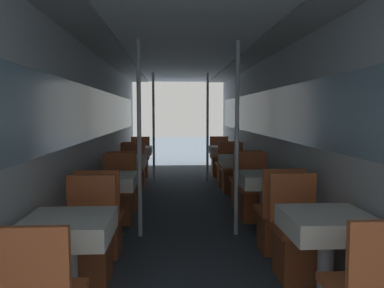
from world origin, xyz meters
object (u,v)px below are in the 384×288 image
Objects in this scene: dining_table_left_0 at (68,235)px; support_pole_left_3 at (154,128)px; support_pole_left_1 at (139,140)px; dining_table_right_2 at (238,163)px; dining_table_right_0 at (327,230)px; chair_right_far_0 at (298,245)px; chair_right_near_1 at (278,225)px; chair_right_far_2 at (232,177)px; chair_left_far_0 at (88,250)px; dining_table_left_3 at (137,153)px; chair_left_near_3 at (135,172)px; chair_right_far_3 at (220,164)px; dining_table_left_2 at (128,164)px; chair_left_near_2 at (124,191)px; chair_right_far_1 at (254,199)px; chair_right_near_3 at (227,172)px; chair_left_far_2 at (132,178)px; chair_left_far_1 at (118,201)px; chair_left_far_3 at (140,164)px; dining_table_left_1 at (110,185)px; chair_left_near_1 at (101,228)px; dining_table_right_3 at (223,152)px; chair_right_near_2 at (245,190)px; support_pole_right_3 at (208,127)px; support_pole_right_1 at (237,139)px.

dining_table_left_0 is 5.20m from support_pole_left_3.
dining_table_right_2 is (1.44, 1.72, -0.51)m from support_pole_left_1.
chair_right_far_0 is (0.00, 0.57, -0.32)m from dining_table_right_0.
chair_right_far_0 is at bearing -90.00° from chair_right_near_1.
chair_left_far_0 is at bearing 62.76° from chair_right_far_2.
dining_table_left_3 is 4.94m from chair_right_far_0.
chair_left_near_3 and chair_right_far_3 have the same top height.
dining_table_left_2 is at bearing 100.96° from support_pole_left_1.
chair_left_far_0 is 3.39m from dining_table_right_2.
dining_table_right_0 is (1.77, -2.88, 0.32)m from chair_left_near_2.
chair_right_far_1 is 3.44m from chair_right_far_3.
dining_table_right_0 is at bearing -58.36° from chair_left_near_2.
chair_left_near_2 is 0.40× the size of support_pole_left_3.
chair_left_near_2 and chair_right_far_3 have the same top height.
chair_right_far_0 is 4.03m from chair_right_near_3.
chair_right_far_1 is at bearing -90.00° from chair_right_far_0.
dining_table_left_3 is (0.00, 1.16, 0.32)m from chair_left_far_2.
dining_table_left_3 is at bearing -90.00° from chair_left_far_1.
dining_table_left_2 and dining_table_right_0 have the same top height.
chair_right_near_1 is 1.23× the size of dining_table_right_2.
chair_right_far_0 is at bearing 90.00° from chair_right_far_2.
chair_left_far_3 and chair_right_near_1 have the same top height.
support_pole_left_1 reaches higher than chair_left_far_2.
support_pole_left_3 is at bearing 84.47° from dining_table_left_1.
chair_right_far_1 is (0.00, 1.13, 0.00)m from chair_right_near_1.
chair_left_near_2 is 1.00× the size of chair_left_far_3.
chair_left_far_1 and chair_right_far_1 have the same top height.
dining_table_right_2 is at bearing 44.17° from dining_table_left_1.
chair_left_near_3 is at bearing -90.00° from chair_left_far_1.
chair_left_near_2 is (-0.33, 1.16, -0.83)m from support_pole_left_1.
chair_left_near_1 and chair_right_far_0 have the same top height.
chair_right_near_1 reaches higher than dining_table_right_3.
chair_left_far_2 is (0.00, 3.44, 0.00)m from chair_left_far_0.
chair_left_far_3 is at bearing 111.18° from chair_right_near_1.
dining_table_right_2 is (0.00, 2.29, 0.32)m from chair_right_near_1.
chair_left_far_0 is at bearing 90.00° from dining_table_left_0.
chair_left_far_3 is 1.00× the size of chair_right_far_1.
dining_table_left_2 is 1.72m from dining_table_left_3.
dining_table_right_3 is at bearing 66.15° from chair_left_near_1.
dining_table_right_2 is at bearing -146.90° from chair_left_far_1.
chair_left_far_1 and chair_right_near_1 have the same top height.
chair_right_far_2 is at bearing 90.00° from chair_right_near_2.
chair_right_far_2 is 0.40× the size of support_pole_right_3.
chair_left_near_1 is 0.40× the size of support_pole_left_1.
chair_right_far_1 is (1.77, -0.59, 0.00)m from chair_left_near_2.
support_pole_left_3 is at bearing 180.00° from dining_table_right_3.
chair_right_near_1 is (0.00, 0.59, 0.00)m from chair_right_far_0.
support_pole_right_1 reaches higher than chair_left_near_2.
chair_left_far_1 is 0.40× the size of support_pole_right_1.
dining_table_left_2 and dining_table_right_2 have the same top height.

